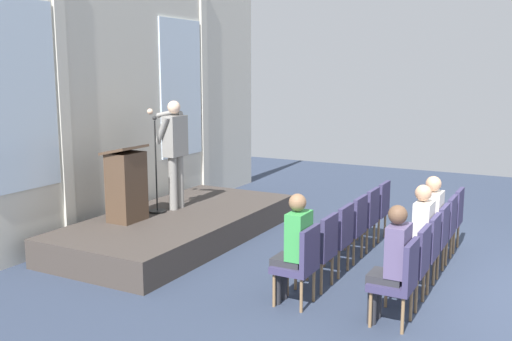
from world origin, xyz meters
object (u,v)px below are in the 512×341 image
(chair_r0_c2, at_px, (337,235))
(chair_r0_c4, at_px, (365,215))
(speaker, at_px, (174,146))
(chair_r0_c0, at_px, (301,261))
(chair_r1_c5, at_px, (451,215))
(chair_r0_c1, at_px, (320,247))
(chair_r1_c3, at_px, (434,235))
(chair_r1_c1, at_px, (413,261))
(audience_r1_c2, at_px, (419,231))
(audience_r1_c3, at_px, (429,220))
(chair_r0_c3, at_px, (352,224))
(chair_r1_c4, at_px, (443,225))
(audience_r0_c0, at_px, (294,243))
(chair_r1_c2, at_px, (425,247))
(mic_stand, at_px, (157,192))
(lectern, at_px, (126,185))
(chair_r0_c5, at_px, (377,207))
(chair_r1_c0, at_px, (400,278))

(chair_r0_c2, relative_size, chair_r0_c4, 1.00)
(speaker, height_order, chair_r0_c0, speaker)
(chair_r0_c4, distance_m, chair_r1_c5, 1.28)
(chair_r0_c1, distance_m, chair_r0_c2, 0.60)
(chair_r0_c4, xyz_separation_m, chair_r1_c3, (-0.60, -1.13, 0.00))
(chair_r1_c1, relative_size, audience_r1_c2, 0.72)
(chair_r1_c5, bearing_deg, audience_r1_c3, 176.11)
(chair_r0_c3, height_order, chair_r1_c4, same)
(audience_r0_c0, relative_size, chair_r1_c2, 1.40)
(chair_r1_c5, bearing_deg, chair_r1_c4, 180.00)
(mic_stand, height_order, lectern, mic_stand)
(chair_r0_c2, height_order, chair_r0_c3, same)
(chair_r0_c5, height_order, chair_r1_c5, same)
(chair_r0_c5, bearing_deg, chair_r1_c0, -159.24)
(chair_r0_c3, relative_size, chair_r1_c0, 1.00)
(chair_r0_c4, bearing_deg, audience_r0_c0, 178.04)
(chair_r0_c3, height_order, chair_r0_c4, same)
(chair_r0_c4, xyz_separation_m, audience_r1_c3, (-0.60, -1.05, 0.20))
(speaker, xyz_separation_m, audience_r1_c2, (-0.59, -4.10, -0.73))
(lectern, distance_m, chair_r0_c5, 3.93)
(chair_r1_c2, relative_size, chair_r1_c3, 1.00)
(chair_r1_c2, bearing_deg, chair_r1_c3, 0.00)
(chair_r0_c0, distance_m, chair_r1_c1, 1.28)
(chair_r1_c1, bearing_deg, audience_r1_c3, 3.89)
(chair_r1_c1, xyz_separation_m, chair_r1_c2, (0.60, 0.00, 0.00))
(chair_r1_c3, bearing_deg, chair_r1_c4, 0.00)
(lectern, height_order, chair_r1_c1, lectern)
(speaker, height_order, chair_r0_c5, speaker)
(chair_r1_c1, height_order, chair_r1_c4, same)
(speaker, distance_m, lectern, 1.12)
(audience_r0_c0, relative_size, chair_r1_c1, 1.40)
(chair_r0_c1, distance_m, chair_r1_c3, 1.65)
(mic_stand, height_order, chair_r0_c0, mic_stand)
(mic_stand, distance_m, chair_r0_c1, 3.27)
(chair_r1_c3, bearing_deg, audience_r1_c3, 90.00)
(chair_r1_c0, distance_m, chair_r1_c3, 1.79)
(mic_stand, height_order, chair_r1_c2, mic_stand)
(chair_r1_c1, bearing_deg, chair_r1_c2, 0.00)
(speaker, xyz_separation_m, chair_r1_c5, (1.21, -4.18, -0.92))
(mic_stand, relative_size, lectern, 1.34)
(chair_r1_c0, xyz_separation_m, chair_r1_c2, (1.20, 0.00, 0.00))
(lectern, relative_size, chair_r1_c1, 1.23)
(chair_r1_c0, distance_m, audience_r1_c2, 1.21)
(chair_r0_c0, xyz_separation_m, chair_r0_c2, (1.20, 0.00, 0.00))
(lectern, xyz_separation_m, chair_r0_c4, (1.60, -3.22, -0.44))
(lectern, xyz_separation_m, chair_r1_c2, (0.41, -4.36, -0.44))
(chair_r1_c1, relative_size, chair_r1_c3, 1.00)
(chair_r0_c2, relative_size, audience_r1_c2, 0.72)
(audience_r1_c3, bearing_deg, chair_r0_c3, 90.00)
(audience_r0_c0, distance_m, audience_r1_c2, 1.65)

